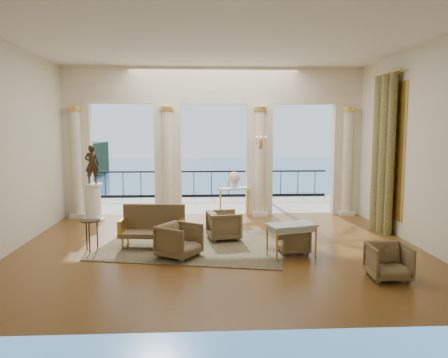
{
  "coord_description": "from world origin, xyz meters",
  "views": [
    {
      "loc": [
        -0.37,
        -9.5,
        2.68
      ],
      "look_at": [
        0.14,
        0.6,
        1.5
      ],
      "focal_mm": 35.0,
      "sensor_mm": 36.0,
      "label": 1
    }
  ],
  "objects": [
    {
      "name": "wall_sconce",
      "position": [
        1.4,
        3.51,
        2.23
      ],
      "size": [
        0.3,
        0.11,
        0.33
      ],
      "color": "#E8B54C",
      "rests_on": "arcade"
    },
    {
      "name": "floor",
      "position": [
        0.0,
        0.0,
        0.0
      ],
      "size": [
        9.0,
        9.0,
        0.0
      ],
      "primitive_type": "plane",
      "color": "#4A280A",
      "rests_on": "ground"
    },
    {
      "name": "statue",
      "position": [
        -3.5,
        3.06,
        1.66
      ],
      "size": [
        0.41,
        0.28,
        1.1
      ],
      "primitive_type": "imported",
      "rotation": [
        0.0,
        0.0,
        3.1
      ],
      "color": "black",
      "rests_on": "pedestal"
    },
    {
      "name": "settee",
      "position": [
        -1.49,
        0.26,
        0.47
      ],
      "size": [
        1.48,
        0.74,
        0.94
      ],
      "rotation": [
        0.0,
        0.0,
        -0.1
      ],
      "color": "#44381E",
      "rests_on": "ground"
    },
    {
      "name": "game_table",
      "position": [
        1.5,
        -0.63,
        0.61
      ],
      "size": [
        1.11,
        0.81,
        0.68
      ],
      "rotation": [
        0.0,
        0.0,
        0.3
      ],
      "color": "#ABCDDD",
      "rests_on": "ground"
    },
    {
      "name": "pedestal",
      "position": [
        -3.5,
        3.06,
        0.53
      ],
      "size": [
        0.6,
        0.6,
        1.1
      ],
      "color": "silver",
      "rests_on": "ground"
    },
    {
      "name": "palm_tree",
      "position": [
        2.0,
        6.6,
        4.09
      ],
      "size": [
        2.0,
        2.0,
        4.5
      ],
      "color": "#4C3823",
      "rests_on": "terrace"
    },
    {
      "name": "room_walls",
      "position": [
        0.0,
        -1.12,
        2.88
      ],
      "size": [
        9.0,
        9.0,
        9.0
      ],
      "color": "beige",
      "rests_on": "ground"
    },
    {
      "name": "balustrade",
      "position": [
        0.0,
        7.4,
        0.41
      ],
      "size": [
        9.0,
        0.06,
        1.03
      ],
      "color": "black",
      "rests_on": "terrace"
    },
    {
      "name": "window_frame",
      "position": [
        4.47,
        1.5,
        2.1
      ],
      "size": [
        0.04,
        1.6,
        3.4
      ],
      "primitive_type": "cube",
      "color": "#E8B54C",
      "rests_on": "room_walls"
    },
    {
      "name": "console_table",
      "position": [
        0.6,
        3.55,
        0.73
      ],
      "size": [
        1.0,
        0.67,
        0.88
      ],
      "rotation": [
        0.0,
        0.0,
        0.37
      ],
      "color": "silver",
      "rests_on": "ground"
    },
    {
      "name": "armchair_c",
      "position": [
        1.58,
        -0.42,
        0.32
      ],
      "size": [
        0.62,
        0.66,
        0.63
      ],
      "primitive_type": "imported",
      "rotation": [
        0.0,
        0.0,
        -1.48
      ],
      "color": "#44381E",
      "rests_on": "ground"
    },
    {
      "name": "sea",
      "position": [
        0.0,
        60.0,
        -6.0
      ],
      "size": [
        160.0,
        160.0,
        0.0
      ],
      "primitive_type": "plane",
      "color": "navy",
      "rests_on": "ground"
    },
    {
      "name": "arcade",
      "position": [
        -0.0,
        3.82,
        2.58
      ],
      "size": [
        9.0,
        0.56,
        4.5
      ],
      "color": "beige",
      "rests_on": "ground"
    },
    {
      "name": "urn",
      "position": [
        0.6,
        3.55,
        1.16
      ],
      "size": [
        0.37,
        0.37,
        0.48
      ],
      "color": "white",
      "rests_on": "console_table"
    },
    {
      "name": "armchair_b",
      "position": [
        2.93,
        -2.14,
        0.35
      ],
      "size": [
        0.7,
        0.66,
        0.7
      ],
      "primitive_type": "imported",
      "rotation": [
        0.0,
        0.0,
        -0.03
      ],
      "color": "#44381E",
      "rests_on": "ground"
    },
    {
      "name": "armchair_a",
      "position": [
        -0.85,
        -0.63,
        0.39
      ],
      "size": [
        1.0,
        1.02,
        0.78
      ],
      "primitive_type": "imported",
      "rotation": [
        0.0,
        0.0,
        0.99
      ],
      "color": "#44381E",
      "rests_on": "ground"
    },
    {
      "name": "terrace",
      "position": [
        0.0,
        5.8,
        -0.05
      ],
      "size": [
        10.0,
        3.6,
        0.1
      ],
      "primitive_type": "cube",
      "color": "#B4A896",
      "rests_on": "ground"
    },
    {
      "name": "curtain",
      "position": [
        4.28,
        1.5,
        2.02
      ],
      "size": [
        0.33,
        1.4,
        4.09
      ],
      "color": "#4D4625",
      "rests_on": "ground"
    },
    {
      "name": "headland",
      "position": [
        -30.0,
        70.0,
        -3.0
      ],
      "size": [
        22.0,
        18.0,
        6.0
      ],
      "primitive_type": "cube",
      "color": "black",
      "rests_on": "sea"
    },
    {
      "name": "rug",
      "position": [
        -0.54,
        0.35,
        0.01
      ],
      "size": [
        4.62,
        3.92,
        0.02
      ],
      "primitive_type": "cube",
      "rotation": [
        0.0,
        0.0,
        -0.2
      ],
      "color": "#2E3117",
      "rests_on": "ground"
    },
    {
      "name": "armchair_d",
      "position": [
        0.15,
        0.8,
        0.38
      ],
      "size": [
        0.81,
        0.85,
        0.76
      ],
      "primitive_type": "imported",
      "rotation": [
        0.0,
        0.0,
        1.75
      ],
      "color": "#44381E",
      "rests_on": "ground"
    },
    {
      "name": "side_table",
      "position": [
        -2.8,
        -0.05,
        0.59
      ],
      "size": [
        0.43,
        0.43,
        0.69
      ],
      "color": "black",
      "rests_on": "ground"
    }
  ]
}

